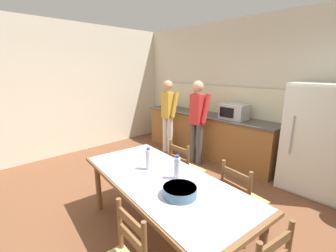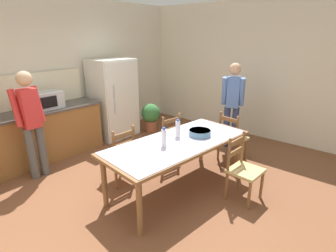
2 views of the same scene
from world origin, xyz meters
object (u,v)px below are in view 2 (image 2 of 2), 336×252
Objects in this scene: chair_head_end at (232,138)px; person_at_counter at (31,120)px; person_by_table at (232,102)px; potted_plant at (151,116)px; refrigerator at (114,99)px; dining_table at (178,146)px; microwave at (46,100)px; chair_side_near_right at (243,169)px; serving_bowl at (200,132)px; bottle_off_centre at (178,129)px; chair_side_far_right at (166,139)px; chair_side_far_left at (120,155)px; bottle_near_centre at (164,138)px.

chair_head_end is 0.54× the size of person_at_counter.
person_by_table is 2.53× the size of potted_plant.
refrigerator is 1.01× the size of person_at_counter.
chair_head_end is (1.37, -0.16, -0.25)m from dining_table.
chair_side_near_right is at bearing -72.92° from microwave.
serving_bowl is 0.48× the size of potted_plant.
bottle_off_centre is 1.81m from person_by_table.
dining_table is at bearing 119.91° from chair_side_near_right.
chair_side_far_right reaches higher than potted_plant.
serving_bowl is at bearing -69.19° from microwave.
microwave is 1.80m from chair_side_far_left.
serving_bowl is 0.19× the size of person_by_table.
potted_plant is at bearing -117.87° from chair_side_far_right.
chair_head_end is 3.31m from person_at_counter.
dining_table is at bearing -127.89° from potted_plant.
chair_side_far_right is (0.57, 0.70, -0.25)m from dining_table.
refrigerator reaches higher than chair_side_far_left.
dining_table is 0.41m from serving_bowl.
bottle_near_centre reaches higher than chair_side_far_left.
serving_bowl is 0.35× the size of chair_side_far_left.
bottle_off_centre is (-0.73, -2.36, 0.04)m from refrigerator.
serving_bowl is 1.07m from chair_head_end.
dining_table is at bearing -6.60° from bottle_near_centre.
person_at_counter reaches higher than bottle_off_centre.
serving_bowl is 0.80m from chair_side_near_right.
chair_side_far_right is at bearing -44.76° from person_by_table.
person_by_table reaches higher than chair_side_near_right.
person_by_table is at bearing 36.40° from chair_side_near_right.
chair_side_far_right is at bearing -127.21° from potted_plant.
bottle_off_centre is 1.35m from chair_head_end.
chair_side_far_right is 1.00× the size of chair_head_end.
potted_plant is (2.71, 0.07, -0.56)m from person_at_counter.
bottle_near_centre is 2.11m from person_at_counter.
potted_plant is at bearing -145.14° from chair_side_far_left.
bottle_off_centre is 0.34m from serving_bowl.
chair_side_near_right is (-0.18, -1.52, 0.00)m from chair_side_far_right.
person_at_counter is (-0.51, -0.52, -0.14)m from microwave.
bottle_near_centre and bottle_off_centre have the same top height.
refrigerator is 0.96m from potted_plant.
bottle_off_centre is 0.40× the size of potted_plant.
bottle_near_centre is at bearing -114.86° from refrigerator.
person_at_counter reaches higher than chair_side_far_left.
person_by_table is (1.56, 0.27, 0.13)m from serving_bowl.
bottle_near_centre is at bearing -19.55° from person_by_table.
bottle_near_centre is 0.40× the size of potted_plant.
refrigerator is 3.33m from chair_side_near_right.
bottle_off_centre reaches higher than chair_side_near_right.
bottle_near_centre is (-0.27, 0.03, 0.20)m from dining_table.
microwave is at bearing -65.20° from person_by_table.
bottle_near_centre is 2.21m from person_by_table.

